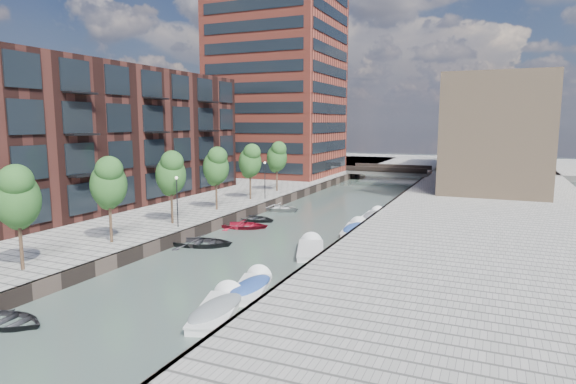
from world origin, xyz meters
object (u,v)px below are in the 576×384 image
Objects in this scene: motorboat_1 at (219,309)px; motorboat_3 at (355,229)px; sloop_3 at (277,211)px; bridge at (389,171)px; motorboat_2 at (311,250)px; tree_2 at (108,182)px; car at (458,181)px; tree_6 at (277,156)px; sloop_2 at (244,228)px; tree_3 at (171,172)px; sloop_4 at (254,221)px; sloop_1 at (201,246)px; tree_4 at (216,165)px; tree_5 at (250,160)px; tree_1 at (17,196)px; motorboat_4 at (374,216)px; sloop_0 at (6,325)px; motorboat_0 at (252,287)px.

motorboat_3 is at bearing 86.06° from motorboat_1.
bridge is at bearing -3.19° from sloop_3.
motorboat_2 is (0.08, 12.71, -0.11)m from motorboat_1.
car is at bearing 64.60° from tree_2.
sloop_2 is (4.21, -16.26, -5.31)m from tree_6.
tree_3 is 1.38× the size of sloop_4.
sloop_1 is 6.88m from sloop_2.
tree_2 is at bearing -90.00° from tree_6.
sloop_3 is 0.95× the size of motorboat_1.
car is at bearing -39.66° from sloop_2.
tree_4 is 1.16× the size of sloop_3.
tree_2 is 1.16× the size of sloop_3.
bridge is at bearing -18.01° from sloop_2.
motorboat_2 is at bearing -48.62° from tree_5.
tree_4 is at bearing 121.99° from motorboat_1.
sloop_3 is 0.96× the size of motorboat_3.
sloop_3 is at bearing -98.72° from bridge.
car is at bearing 35.52° from tree_6.
tree_4 is at bearing -102.00° from bridge.
tree_1 is 1.20× the size of motorboat_4.
motorboat_3 is (9.82, 25.34, 0.21)m from sloop_0.
tree_3 is 19.29m from sloop_0.
sloop_4 is 22.67m from motorboat_1.
tree_1 is at bearing -159.36° from motorboat_0.
tree_1 is 28.44m from sloop_3.
tree_4 is at bearing -90.00° from tree_5.
sloop_1 is at bearing 48.64° from tree_2.
motorboat_2 is at bearing -127.29° from sloop_4.
tree_3 is at bearing 90.00° from tree_2.
tree_1 is 19.93m from sloop_2.
sloop_4 is at bearing -150.83° from motorboat_4.
tree_5 is (0.00, 21.00, 0.00)m from tree_2.
tree_6 is 20.17m from motorboat_3.
bridge is 2.18× the size of tree_5.
sloop_1 is at bearing -75.17° from tree_5.
tree_4 is (-8.50, -40.00, 3.92)m from bridge.
car is (16.09, 53.46, 1.66)m from sloop_0.
motorboat_2 is at bearing -99.96° from motorboat_3.
motorboat_2 reaches higher than sloop_3.
motorboat_1 is at bearing -89.94° from motorboat_0.
motorboat_4 is (10.27, 5.73, 0.20)m from sloop_4.
motorboat_1 is (12.44, 1.08, -5.10)m from tree_1.
tree_4 and tree_6 have the same top height.
tree_5 is 11.47m from sloop_2.
sloop_1 is 0.94× the size of motorboat_3.
sloop_4 is at bearing -97.12° from bridge.
sloop_0 is at bearing -111.18° from motorboat_3.
sloop_3 is (-0.88, 15.88, 0.00)m from sloop_1.
car is (11.61, -11.65, 0.27)m from bridge.
sloop_0 is at bearing -107.26° from motorboat_4.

